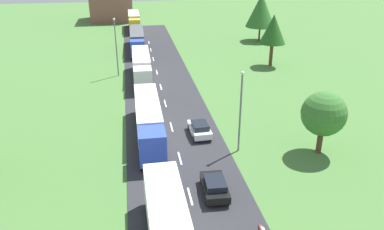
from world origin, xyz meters
name	(u,v)px	position (x,y,z in m)	size (l,w,h in m)	color
road	(187,186)	(0.00, 24.50, 0.03)	(10.00, 140.00, 0.06)	#2B2B30
lane_marking_centre	(199,229)	(0.00, 19.03, 0.07)	(0.16, 117.45, 0.01)	white
truck_second	(149,119)	(-2.56, 34.08, 2.10)	(2.54, 14.03, 3.49)	blue
truck_third	(142,66)	(-2.44, 53.03, 2.16)	(2.63, 13.01, 3.66)	white
truck_fourth	(137,39)	(-2.48, 70.78, 2.11)	(2.79, 14.46, 3.53)	blue
truck_fifth	(134,21)	(-2.54, 89.75, 2.22)	(2.53, 12.65, 3.80)	yellow
car_third	(215,186)	(2.01, 22.99, 0.82)	(2.06, 4.04, 1.44)	black
car_fourth	(200,129)	(2.72, 33.56, 0.83)	(2.07, 3.99, 1.46)	white
lamppost_second	(241,108)	(5.90, 29.77, 4.56)	(0.36, 0.36, 8.16)	slate
lamppost_third	(116,44)	(-5.96, 55.61, 4.87)	(0.36, 0.36, 8.78)	slate
tree_oak	(273,29)	(18.99, 56.87, 6.04)	(4.22, 4.22, 8.42)	#513823
tree_birch	(324,114)	(13.53, 28.21, 4.08)	(4.26, 4.26, 6.23)	#513823
tree_maple	(261,10)	(22.87, 74.45, 6.27)	(6.04, 6.04, 9.60)	#513823
distant_building	(111,3)	(-7.91, 104.23, 4.35)	(10.64, 11.38, 8.69)	brown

